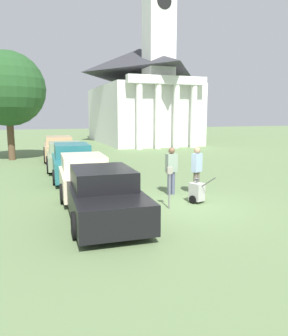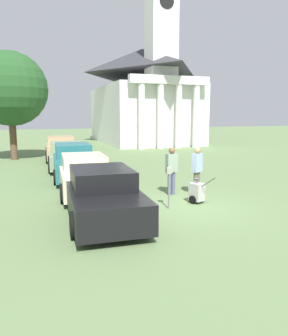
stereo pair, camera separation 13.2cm
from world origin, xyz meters
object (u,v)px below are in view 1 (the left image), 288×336
Objects in this scene: parked_car_cream at (83,175)px; parked_car_teal at (72,162)px; equipment_cart at (197,192)px; person_supervisor at (197,168)px; parked_car_black at (102,194)px; parked_car_tan at (59,149)px; church at (141,90)px; parked_car_sage at (65,156)px; person_worker at (171,168)px; parking_meter at (169,180)px.

parked_car_teal reaches higher than parked_car_cream.
person_supervisor is at bearing 41.01° from equipment_cart.
parked_car_black is 13.05m from parked_car_tan.
parked_car_black is at bearing -87.29° from parked_car_teal.
parked_car_cream is at bearing -114.87° from church.
church reaches higher than parked_car_tan.
parked_car_sage is 2.84× the size of person_supervisor.
church is at bearing -115.44° from person_worker.
parked_car_teal is at bearing -118.74° from church.
person_supervisor is at bearing 23.30° from parked_car_black.
parking_meter is 0.06× the size of church.
parked_car_black is 9.42m from parked_car_sage.
parked_car_cream is 6.13m from parked_car_sage.
parked_car_tan is 12.22m from person_supervisor.
parked_car_sage is at bearing 103.30° from parking_meter.
person_worker is 23.83m from church.
parked_car_cream is 0.97× the size of parked_car_sage.
person_supervisor reaches higher than parked_car_tan.
parked_car_teal reaches higher than parked_car_sage.
person_worker is 1.79× the size of equipment_cart.
church reaches higher than equipment_cart.
church reaches higher than parked_car_sage.
parked_car_sage is 9.58m from parking_meter.
parked_car_teal reaches higher than parked_car_black.
parking_meter is 0.75× the size of person_supervisor.
parking_meter is at bearing -52.67° from parked_car_cream.
church is (9.69, 17.67, 4.82)m from parked_car_teal.
parking_meter is (2.20, -12.94, 0.21)m from parked_car_tan.
equipment_cart is at bearing -104.88° from church.
parking_meter is (2.20, 0.10, 0.26)m from parked_car_black.
parked_car_teal is at bearing 92.71° from parked_car_cream.
church is (6.66, 22.43, 4.54)m from person_worker.
person_worker reaches higher than parked_car_black.
church is at bearing 63.97° from parked_car_teal.
equipment_cart is at bearing -66.69° from parked_car_sage.
parked_car_cream is 4.44m from equipment_cart.
parked_car_teal is 2.96× the size of person_worker.
person_supervisor is (3.93, -11.57, 0.29)m from parked_car_tan.
parked_car_teal is 2.94× the size of person_supervisor.
parked_car_tan is at bearing 92.70° from parked_car_sage.
person_worker reaches higher than parked_car_teal.
parked_car_black is 0.23× the size of church.
parked_car_sage reaches higher than parking_meter.
parked_car_cream is 3.41m from person_worker.
parked_car_teal is 20.73m from church.
person_supervisor reaches higher than equipment_cart.
equipment_cart is (1.18, 0.33, -0.55)m from parking_meter.
parked_car_cream is 3.65× the size of parking_meter.
parked_car_cream is 1.02× the size of parked_car_tan.
equipment_cart is (3.38, -2.86, -0.30)m from parked_car_cream.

